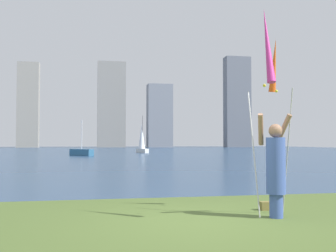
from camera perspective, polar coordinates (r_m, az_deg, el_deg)
ground at (r=58.31m, az=-8.93°, el=-3.75°), size 120.00×138.00×0.12m
person at (r=8.18m, az=15.02°, el=-5.52°), size 0.75×0.55×2.04m
kite_flag_left at (r=7.80m, az=13.87°, el=10.58°), size 0.16×1.18×4.00m
kite_flag_right at (r=9.14m, az=14.89°, el=7.74°), size 0.16×1.00×3.71m
bag at (r=9.14m, az=13.79°, el=-10.94°), size 0.27×0.18×0.18m
sailboat_0 at (r=53.93m, az=-3.72°, el=-1.93°), size 1.61×1.83×5.00m
sailboat_4 at (r=44.01m, az=-12.17°, el=-3.64°), size 2.61×2.64×3.84m
skyline_tower_1 at (r=112.07m, az=-19.21°, el=2.85°), size 5.46×3.18×22.44m
skyline_tower_2 at (r=109.57m, az=-8.02°, el=3.03°), size 7.50×3.05×23.10m
skyline_tower_3 at (r=108.53m, az=-1.21°, el=1.44°), size 6.64×4.28×16.98m
skyline_tower_4 at (r=113.30m, az=9.79°, el=3.37°), size 7.03×3.42×25.06m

